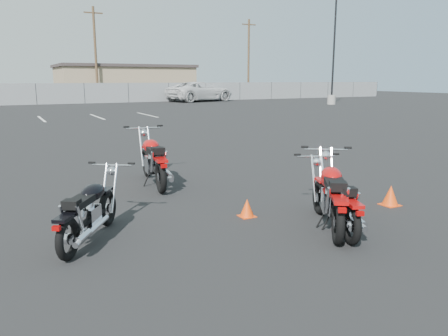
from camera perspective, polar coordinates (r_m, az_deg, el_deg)
name	(u,v)px	position (r m, az deg, el deg)	size (l,w,h in m)	color
ground	(230,215)	(7.05, 0.82, -6.21)	(120.00, 120.00, 0.00)	black
motorcycle_front_red	(154,160)	(9.08, -9.18, 1.00)	(0.88, 2.29, 1.12)	black
motorcycle_second_black	(90,211)	(6.12, -17.16, -5.41)	(1.35, 1.74, 0.92)	black
motorcycle_third_red	(333,195)	(6.60, 14.01, -3.46)	(1.56, 1.98, 1.05)	black
motorcycle_rear_red	(335,199)	(6.56, 14.31, -3.97)	(1.11, 1.91, 0.96)	black
training_cone_near	(336,187)	(8.40, 14.44, -2.48)	(0.28, 0.28, 0.33)	#FF480D
training_cone_far	(391,195)	(8.09, 20.92, -3.36)	(0.29, 0.29, 0.35)	#FF480D
training_cone_extra	(247,208)	(6.96, 3.02, -5.21)	(0.24, 0.24, 0.29)	#FF480D
light_pole_east	(333,69)	(39.28, 14.04, 12.46)	(0.80, 0.70, 11.26)	#989690
chainlink_fence	(36,94)	(41.05, -23.33, 8.87)	(80.06, 0.06, 1.80)	slate
tan_building_east	(124,82)	(51.62, -12.94, 10.93)	(14.40, 9.40, 3.70)	#9D8765
utility_pole_c	(96,53)	(45.91, -16.43, 14.25)	(1.80, 0.24, 9.00)	#483321
utility_pole_d	(249,57)	(53.41, 3.23, 14.25)	(1.80, 0.24, 9.00)	#483321
parking_line_stripes	(11,120)	(26.00, -26.02, 5.65)	(15.12, 4.00, 0.01)	silver
white_van	(200,86)	(43.34, -3.15, 10.67)	(7.93, 3.17, 3.01)	silver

